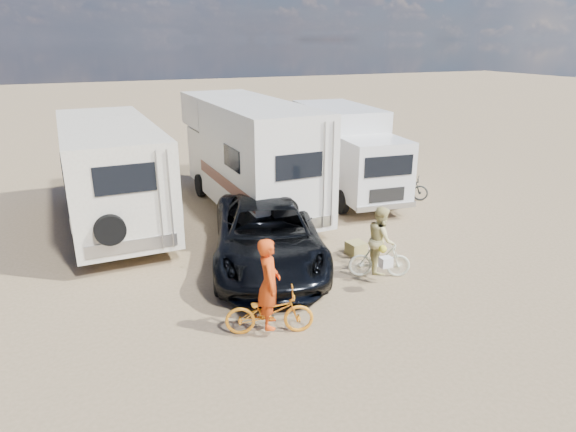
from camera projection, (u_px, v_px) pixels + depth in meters
name	position (u px, v px, depth m)	size (l,w,h in m)	color
ground	(363.00, 294.00, 11.99)	(140.00, 140.00, 0.00)	#927957
rv_main	(249.00, 157.00, 17.27)	(2.57, 7.94, 3.83)	silver
rv_left	(112.00, 176.00, 15.83)	(2.71, 7.76, 3.34)	beige
box_truck	(347.00, 153.00, 19.03)	(2.28, 6.51, 3.34)	silver
dark_suv	(267.00, 234.00, 13.39)	(2.78, 6.03, 1.68)	black
bike_man	(269.00, 312.00, 10.25)	(0.64, 1.82, 0.96)	orange
bike_woman	(379.00, 260.00, 12.70)	(0.44, 1.58, 0.95)	beige
rider_man	(269.00, 291.00, 10.09)	(0.70, 0.46, 1.92)	#D34010
rider_woman	(380.00, 246.00, 12.58)	(0.83, 0.65, 1.71)	#D1C67C
bike_parked	(405.00, 187.00, 18.98)	(0.60, 1.73, 0.91)	#272A28
cooler	(240.00, 268.00, 12.88)	(0.48, 0.35, 0.39)	#2F538F
crate	(356.00, 248.00, 14.11)	(0.47, 0.47, 0.38)	#95874A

